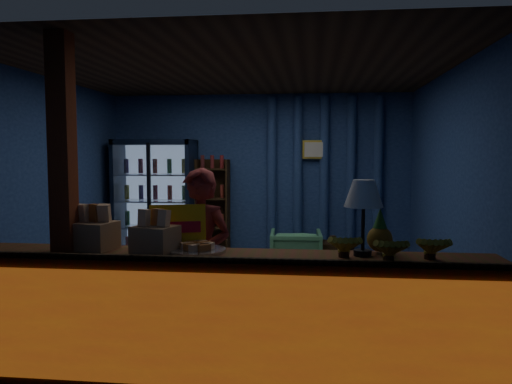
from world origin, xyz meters
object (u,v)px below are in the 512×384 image
shopkeeper (200,260)px  pastry_tray (197,249)px  green_chair (296,253)px  table_lamp (364,197)px

shopkeeper → pastry_tray: shopkeeper is taller
green_chair → pastry_tray: 3.25m
pastry_tray → green_chair: bearing=78.4°
green_chair → table_lamp: table_lamp is taller
pastry_tray → shopkeeper: bearing=100.5°
shopkeeper → green_chair: 2.78m
green_chair → shopkeeper: bearing=71.9°
green_chair → table_lamp: bearing=98.2°
shopkeeper → pastry_tray: (0.09, -0.48, 0.19)m
shopkeeper → table_lamp: bearing=-0.7°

